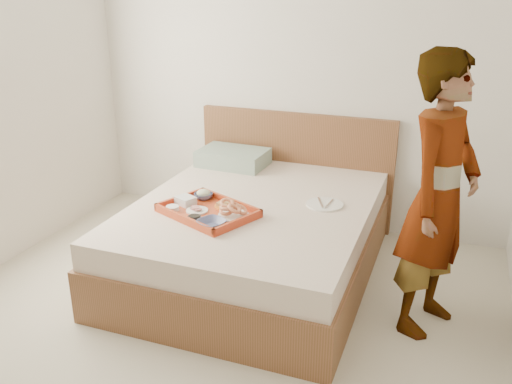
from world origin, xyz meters
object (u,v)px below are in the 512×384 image
object	(u,v)px
bed	(254,237)
tray	(208,210)
dinner_plate	(325,204)
person	(439,197)

from	to	relation	value
bed	tray	size ratio (longest dim) A/B	3.41
bed	tray	xyz separation A→B (m)	(-0.21, -0.30, 0.29)
dinner_plate	person	bearing A→B (deg)	-25.73
bed	person	xyz separation A→B (m)	(1.20, -0.23, 0.56)
bed	dinner_plate	bearing A→B (deg)	14.73
bed	dinner_plate	world-z (taller)	dinner_plate
tray	person	bearing A→B (deg)	26.08
dinner_plate	tray	bearing A→B (deg)	-148.30
dinner_plate	bed	bearing A→B (deg)	-165.27
tray	dinner_plate	xyz separation A→B (m)	(0.68, 0.42, -0.02)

